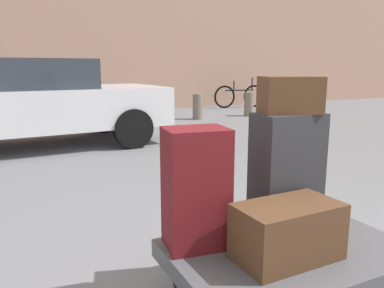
{
  "coord_description": "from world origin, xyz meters",
  "views": [
    {
      "loc": [
        -1.3,
        -1.48,
        1.29
      ],
      "look_at": [
        0.0,
        1.2,
        0.69
      ],
      "focal_mm": 35.64,
      "sensor_mm": 36.0,
      "label": 1
    }
  ],
  "objects_px": {
    "bicycle_leaning": "(239,96)",
    "bollard_kerb_far": "(277,103)",
    "suitcase_maroon_center": "(196,188)",
    "bollard_corner": "(315,101)",
    "suitcase_charcoal_stacked_top": "(286,172)",
    "duffel_bag_brown_topmost_pile": "(290,95)",
    "bollard_kerb_mid": "(249,104)",
    "duffel_bag_brown_rear_right": "(288,231)",
    "bollard_kerb_near": "(198,107)",
    "parked_car": "(25,101)",
    "luggage_cart": "(288,259)"
  },
  "relations": [
    {
      "from": "parked_car",
      "to": "bollard_kerb_far",
      "type": "bearing_deg",
      "value": 16.05
    },
    {
      "from": "suitcase_maroon_center",
      "to": "bollard_kerb_mid",
      "type": "xyz_separation_m",
      "value": [
        4.96,
        6.8,
        -0.35
      ]
    },
    {
      "from": "luggage_cart",
      "to": "bollard_corner",
      "type": "xyz_separation_m",
      "value": [
        6.85,
        7.04,
        0.05
      ]
    },
    {
      "from": "duffel_bag_brown_topmost_pile",
      "to": "luggage_cart",
      "type": "bearing_deg",
      "value": -106.25
    },
    {
      "from": "luggage_cart",
      "to": "bollard_kerb_far",
      "type": "relative_size",
      "value": 2.0
    },
    {
      "from": "bollard_kerb_near",
      "to": "bollard_kerb_far",
      "type": "distance_m",
      "value": 2.49
    },
    {
      "from": "luggage_cart",
      "to": "bollard_kerb_far",
      "type": "height_order",
      "value": "bollard_kerb_far"
    },
    {
      "from": "bollard_kerb_mid",
      "to": "bollard_kerb_far",
      "type": "relative_size",
      "value": 1.0
    },
    {
      "from": "luggage_cart",
      "to": "parked_car",
      "type": "distance_m",
      "value": 5.29
    },
    {
      "from": "bollard_kerb_far",
      "to": "bollard_corner",
      "type": "distance_m",
      "value": 1.38
    },
    {
      "from": "parked_car",
      "to": "bollard_corner",
      "type": "xyz_separation_m",
      "value": [
        7.89,
        1.88,
        -0.44
      ]
    },
    {
      "from": "bicycle_leaning",
      "to": "bollard_kerb_mid",
      "type": "bearing_deg",
      "value": -115.94
    },
    {
      "from": "suitcase_maroon_center",
      "to": "bollard_corner",
      "type": "bearing_deg",
      "value": 50.7
    },
    {
      "from": "suitcase_charcoal_stacked_top",
      "to": "bollard_corner",
      "type": "relative_size",
      "value": 1.1
    },
    {
      "from": "duffel_bag_brown_topmost_pile",
      "to": "bollard_kerb_far",
      "type": "relative_size",
      "value": 0.52
    },
    {
      "from": "bicycle_leaning",
      "to": "bollard_kerb_far",
      "type": "distance_m",
      "value": 1.93
    },
    {
      "from": "suitcase_charcoal_stacked_top",
      "to": "bollard_corner",
      "type": "xyz_separation_m",
      "value": [
        6.71,
        6.83,
        -0.37
      ]
    },
    {
      "from": "luggage_cart",
      "to": "duffel_bag_brown_rear_right",
      "type": "distance_m",
      "value": 0.25
    },
    {
      "from": "suitcase_charcoal_stacked_top",
      "to": "parked_car",
      "type": "xyz_separation_m",
      "value": [
        -1.18,
        4.95,
        0.07
      ]
    },
    {
      "from": "parked_car",
      "to": "bollard_kerb_near",
      "type": "relative_size",
      "value": 6.94
    },
    {
      "from": "suitcase_maroon_center",
      "to": "bicycle_leaning",
      "type": "distance_m",
      "value": 10.54
    },
    {
      "from": "bollard_kerb_mid",
      "to": "bollard_kerb_far",
      "type": "xyz_separation_m",
      "value": [
        0.95,
        0.0,
        0.0
      ]
    },
    {
      "from": "suitcase_charcoal_stacked_top",
      "to": "bicycle_leaning",
      "type": "relative_size",
      "value": 0.4
    },
    {
      "from": "luggage_cart",
      "to": "bicycle_leaning",
      "type": "relative_size",
      "value": 0.72
    },
    {
      "from": "suitcase_maroon_center",
      "to": "suitcase_charcoal_stacked_top",
      "type": "bearing_deg",
      "value": 4.53
    },
    {
      "from": "duffel_bag_brown_topmost_pile",
      "to": "bollard_kerb_far",
      "type": "height_order",
      "value": "duffel_bag_brown_topmost_pile"
    },
    {
      "from": "bollard_kerb_far",
      "to": "bicycle_leaning",
      "type": "bearing_deg",
      "value": 90.38
    },
    {
      "from": "duffel_bag_brown_rear_right",
      "to": "bollard_kerb_near",
      "type": "xyz_separation_m",
      "value": [
        3.07,
        7.13,
        -0.17
      ]
    },
    {
      "from": "luggage_cart",
      "to": "suitcase_maroon_center",
      "type": "xyz_separation_m",
      "value": [
        -0.44,
        0.25,
        0.39
      ]
    },
    {
      "from": "duffel_bag_brown_rear_right",
      "to": "bicycle_leaning",
      "type": "bearing_deg",
      "value": 57.15
    },
    {
      "from": "bollard_kerb_far",
      "to": "suitcase_maroon_center",
      "type": "bearing_deg",
      "value": -131.04
    },
    {
      "from": "luggage_cart",
      "to": "bicycle_leaning",
      "type": "xyz_separation_m",
      "value": [
        5.46,
        8.97,
        0.1
      ]
    },
    {
      "from": "duffel_bag_brown_rear_right",
      "to": "suitcase_maroon_center",
      "type": "relative_size",
      "value": 0.82
    },
    {
      "from": "duffel_bag_brown_rear_right",
      "to": "parked_car",
      "type": "height_order",
      "value": "parked_car"
    },
    {
      "from": "duffel_bag_brown_rear_right",
      "to": "duffel_bag_brown_topmost_pile",
      "type": "xyz_separation_m",
      "value": [
        0.23,
        0.3,
        0.65
      ]
    },
    {
      "from": "luggage_cart",
      "to": "suitcase_maroon_center",
      "type": "height_order",
      "value": "suitcase_maroon_center"
    },
    {
      "from": "parked_car",
      "to": "suitcase_charcoal_stacked_top",
      "type": "bearing_deg",
      "value": -76.6
    },
    {
      "from": "bollard_corner",
      "to": "bollard_kerb_far",
      "type": "bearing_deg",
      "value": 180.0
    },
    {
      "from": "bollard_kerb_mid",
      "to": "bollard_kerb_near",
      "type": "bearing_deg",
      "value": 180.0
    },
    {
      "from": "bollard_corner",
      "to": "bollard_kerb_mid",
      "type": "bearing_deg",
      "value": 180.0
    },
    {
      "from": "suitcase_maroon_center",
      "to": "bicycle_leaning",
      "type": "bearing_deg",
      "value": 63.64
    },
    {
      "from": "suitcase_maroon_center",
      "to": "bollard_kerb_near",
      "type": "bearing_deg",
      "value": 70.98
    },
    {
      "from": "suitcase_charcoal_stacked_top",
      "to": "bollard_kerb_mid",
      "type": "bearing_deg",
      "value": 59.45
    },
    {
      "from": "suitcase_maroon_center",
      "to": "duffel_bag_brown_topmost_pile",
      "type": "height_order",
      "value": "duffel_bag_brown_topmost_pile"
    },
    {
      "from": "bicycle_leaning",
      "to": "bollard_kerb_far",
      "type": "bearing_deg",
      "value": -89.62
    },
    {
      "from": "bollard_kerb_far",
      "to": "duffel_bag_brown_topmost_pile",
      "type": "bearing_deg",
      "value": -128.02
    },
    {
      "from": "suitcase_charcoal_stacked_top",
      "to": "duffel_bag_brown_rear_right",
      "type": "relative_size",
      "value": 1.32
    },
    {
      "from": "suitcase_charcoal_stacked_top",
      "to": "duffel_bag_brown_topmost_pile",
      "type": "bearing_deg",
      "value": 0.0
    },
    {
      "from": "bollard_kerb_near",
      "to": "parked_car",
      "type": "bearing_deg",
      "value": -155.02
    },
    {
      "from": "luggage_cart",
      "to": "bollard_kerb_near",
      "type": "xyz_separation_m",
      "value": [
        2.98,
        7.04,
        0.05
      ]
    }
  ]
}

